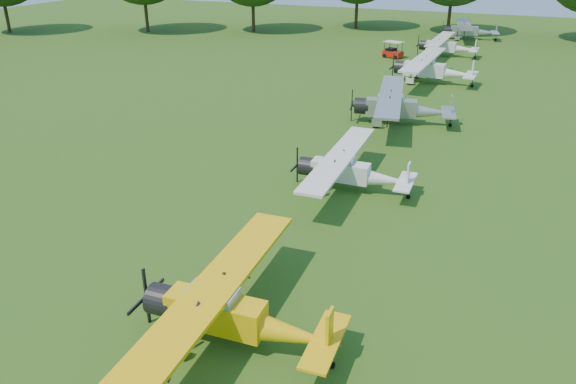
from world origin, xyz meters
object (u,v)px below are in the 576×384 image
(aircraft_5, at_px, (431,68))
(aircraft_7, at_px, (469,29))
(aircraft_4, at_px, (399,105))
(golf_cart, at_px, (393,52))
(aircraft_3, at_px, (349,169))
(aircraft_2, at_px, (230,311))
(aircraft_6, at_px, (446,45))

(aircraft_5, distance_m, aircraft_7, 24.91)
(aircraft_4, bearing_deg, golf_cart, 93.39)
(aircraft_3, xyz_separation_m, aircraft_7, (0.91, 49.69, 0.12))
(aircraft_2, xyz_separation_m, aircraft_6, (-0.18, 50.66, -0.05))
(aircraft_6, relative_size, aircraft_7, 0.94)
(aircraft_5, relative_size, aircraft_6, 1.14)
(aircraft_3, xyz_separation_m, aircraft_5, (0.17, 24.80, 0.22))
(aircraft_5, bearing_deg, aircraft_2, -87.48)
(aircraft_2, relative_size, aircraft_6, 1.04)
(aircraft_6, height_order, golf_cart, aircraft_6)
(aircraft_3, bearing_deg, aircraft_6, 89.41)
(aircraft_3, bearing_deg, aircraft_7, 87.93)
(aircraft_5, relative_size, golf_cart, 5.23)
(aircraft_2, relative_size, aircraft_5, 0.91)
(aircraft_3, height_order, aircraft_7, aircraft_7)
(aircraft_5, height_order, golf_cart, aircraft_5)
(aircraft_3, relative_size, aircraft_7, 0.90)
(aircraft_2, height_order, aircraft_7, aircraft_7)
(aircraft_4, height_order, aircraft_7, aircraft_4)
(aircraft_2, height_order, golf_cart, aircraft_2)
(aircraft_6, bearing_deg, golf_cart, -148.16)
(aircraft_4, bearing_deg, aircraft_3, -100.04)
(aircraft_2, distance_m, aircraft_5, 37.75)
(aircraft_2, distance_m, aircraft_6, 50.66)
(aircraft_5, xyz_separation_m, golf_cart, (-5.54, 10.05, -0.79))
(aircraft_7, relative_size, golf_cart, 4.83)
(golf_cart, bearing_deg, aircraft_4, -56.68)
(aircraft_6, xyz_separation_m, aircraft_7, (1.19, 11.99, 0.06))
(aircraft_2, distance_m, aircraft_7, 62.65)
(aircraft_5, bearing_deg, golf_cart, 121.78)
(aircraft_7, height_order, golf_cart, aircraft_7)
(aircraft_3, relative_size, aircraft_6, 0.95)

